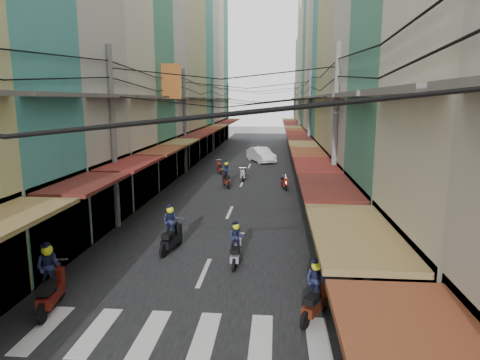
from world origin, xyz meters
The scene contains 15 objects.
ground centered at (0.00, 0.00, 0.00)m, with size 160.00×160.00×0.00m, color slate.
road centered at (0.00, 20.00, 0.01)m, with size 10.00×80.00×0.02m, color black.
sidewalk_left centered at (-6.50, 20.00, 0.03)m, with size 3.00×80.00×0.06m, color slate.
sidewalk_right centered at (6.50, 20.00, 0.03)m, with size 3.00×80.00×0.06m, color slate.
crosswalk centered at (0.00, -6.00, 0.03)m, with size 7.55×2.40×0.01m.
building_row_left centered at (-7.92, 16.56, 9.78)m, with size 7.80×67.67×23.70m.
building_row_right centered at (7.92, 16.45, 9.41)m, with size 7.80×68.98×22.59m.
utility_poles centered at (0.00, 15.01, 6.59)m, with size 10.20×66.13×8.20m.
white_car centered at (0.94, 24.70, 0.00)m, with size 4.95×1.94×1.75m, color white.
bicycle centered at (6.69, -3.00, 0.00)m, with size 0.53×1.42×0.98m, color black.
moving_scooters centered at (-0.63, 2.99, 0.54)m, with size 7.83×24.78×1.98m.
parked_scooters centered at (3.55, -4.56, 0.44)m, with size 12.81×15.94×0.90m.
pedestrians centered at (-4.33, 0.79, 1.00)m, with size 12.36×24.43×2.15m.
market_umbrella centered at (7.00, -4.41, 2.05)m, with size 2.21×2.21×2.32m.
traffic_sign centered at (5.35, -1.93, 2.28)m, with size 0.10×0.68×3.10m.
Camera 1 is at (2.41, -15.61, 5.82)m, focal length 32.00 mm.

